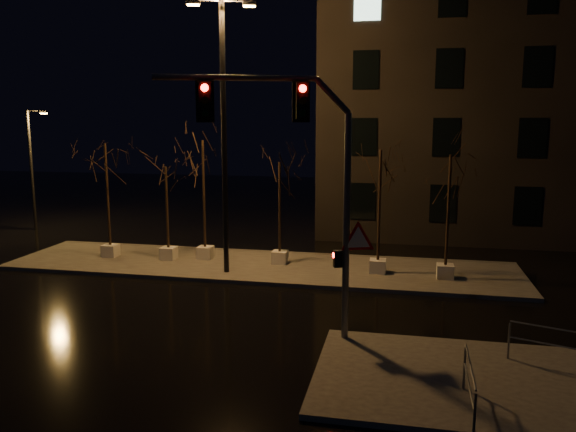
# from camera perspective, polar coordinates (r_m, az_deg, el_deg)

# --- Properties ---
(ground) EXTENTS (90.00, 90.00, 0.00)m
(ground) POSITION_cam_1_polar(r_m,az_deg,el_deg) (19.03, -7.56, -9.84)
(ground) COLOR black
(ground) RESTS_ON ground
(median) EXTENTS (22.00, 5.00, 0.15)m
(median) POSITION_cam_1_polar(r_m,az_deg,el_deg) (24.50, -2.94, -5.11)
(median) COLOR #42403B
(median) RESTS_ON ground
(sidewalk_corner) EXTENTS (7.00, 5.00, 0.15)m
(sidewalk_corner) POSITION_cam_1_polar(r_m,az_deg,el_deg) (14.87, 16.91, -15.66)
(sidewalk_corner) COLOR #42403B
(sidewalk_corner) RESTS_ON ground
(building) EXTENTS (25.00, 12.00, 15.00)m
(building) POSITION_cam_1_polar(r_m,az_deg,el_deg) (35.82, 25.03, 10.69)
(building) COLOR black
(building) RESTS_ON ground
(tree_0) EXTENTS (1.80, 1.80, 5.31)m
(tree_0) POSITION_cam_1_polar(r_m,az_deg,el_deg) (26.52, -17.99, 4.58)
(tree_0) COLOR silver
(tree_0) RESTS_ON median
(tree_1) EXTENTS (1.80, 1.80, 4.29)m
(tree_1) POSITION_cam_1_polar(r_m,az_deg,el_deg) (25.37, -12.27, 2.86)
(tree_1) COLOR silver
(tree_1) RESTS_ON median
(tree_2) EXTENTS (1.80, 1.80, 5.47)m
(tree_2) POSITION_cam_1_polar(r_m,az_deg,el_deg) (25.11, -8.62, 4.95)
(tree_2) COLOR silver
(tree_2) RESTS_ON median
(tree_3) EXTENTS (1.80, 1.80, 4.55)m
(tree_3) POSITION_cam_1_polar(r_m,az_deg,el_deg) (24.01, -0.86, 3.17)
(tree_3) COLOR silver
(tree_3) RESTS_ON median
(tree_4) EXTENTS (1.80, 1.80, 5.17)m
(tree_4) POSITION_cam_1_polar(r_m,az_deg,el_deg) (22.76, 9.34, 3.87)
(tree_4) COLOR silver
(tree_4) RESTS_ON median
(tree_5) EXTENTS (1.80, 1.80, 5.02)m
(tree_5) POSITION_cam_1_polar(r_m,az_deg,el_deg) (22.55, 16.08, 3.27)
(tree_5) COLOR silver
(tree_5) RESTS_ON median
(traffic_signal_mast) EXTENTS (5.72, 2.07, 7.35)m
(traffic_signal_mast) POSITION_cam_1_polar(r_m,az_deg,el_deg) (15.29, 1.70, 4.59)
(traffic_signal_mast) COLOR slate
(traffic_signal_mast) RESTS_ON sidewalk_corner
(streetlight_main) EXTENTS (2.63, 1.15, 10.77)m
(streetlight_main) POSITION_cam_1_polar(r_m,az_deg,el_deg) (22.63, -6.55, 9.71)
(streetlight_main) COLOR black
(streetlight_main) RESTS_ON median
(streetlight_far) EXTENTS (1.35, 0.23, 6.91)m
(streetlight_far) POSITION_cam_1_polar(r_m,az_deg,el_deg) (35.61, -24.52, 4.77)
(streetlight_far) COLOR black
(streetlight_far) RESTS_ON ground
(guard_rail_a) EXTENTS (2.31, 0.83, 1.05)m
(guard_rail_a) POSITION_cam_1_polar(r_m,az_deg,el_deg) (15.95, 25.88, -11.50)
(guard_rail_a) COLOR slate
(guard_rail_a) RESTS_ON sidewalk_corner
(guard_rail_b) EXTENTS (0.09, 2.33, 1.10)m
(guard_rail_b) POSITION_cam_1_polar(r_m,az_deg,el_deg) (13.00, 17.95, -15.74)
(guard_rail_b) COLOR slate
(guard_rail_b) RESTS_ON sidewalk_corner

